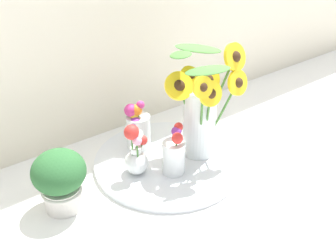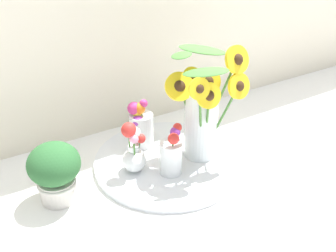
% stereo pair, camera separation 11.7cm
% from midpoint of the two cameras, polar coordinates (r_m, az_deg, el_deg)
% --- Properties ---
extents(ground_plane, '(6.00, 6.00, 0.00)m').
position_cam_midpoint_polar(ground_plane, '(1.22, -0.03, -6.62)').
color(ground_plane, white).
extents(serving_tray, '(0.46, 0.46, 0.02)m').
position_cam_midpoint_polar(serving_tray, '(1.24, -2.71, -5.19)').
color(serving_tray, silver).
rests_on(serving_tray, ground_plane).
extents(mason_jar_sunflowers, '(0.24, 0.25, 0.37)m').
position_cam_midpoint_polar(mason_jar_sunflowers, '(1.18, 1.97, 2.37)').
color(mason_jar_sunflowers, silver).
rests_on(mason_jar_sunflowers, serving_tray).
extents(vase_small_center, '(0.08, 0.08, 0.15)m').
position_cam_midpoint_polar(vase_small_center, '(1.15, -2.12, -4.08)').
color(vase_small_center, white).
rests_on(vase_small_center, serving_tray).
extents(vase_bulb_right, '(0.08, 0.07, 0.17)m').
position_cam_midpoint_polar(vase_bulb_right, '(1.15, -7.59, -4.21)').
color(vase_bulb_right, white).
rests_on(vase_bulb_right, serving_tray).
extents(vase_small_back, '(0.08, 0.08, 0.16)m').
position_cam_midpoint_polar(vase_small_back, '(1.27, -7.09, -0.23)').
color(vase_small_back, white).
rests_on(vase_small_back, serving_tray).
extents(potted_plant, '(0.14, 0.14, 0.18)m').
position_cam_midpoint_polar(potted_plant, '(1.08, -18.46, -7.29)').
color(potted_plant, beige).
rests_on(potted_plant, ground_plane).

